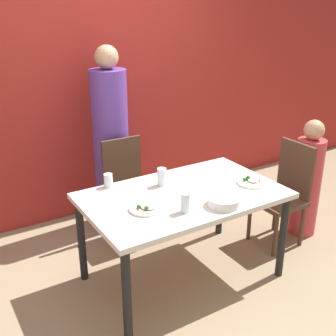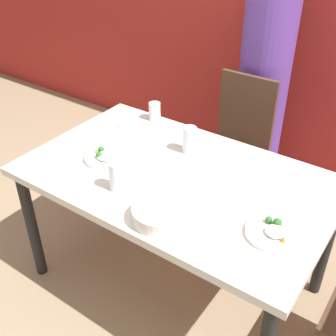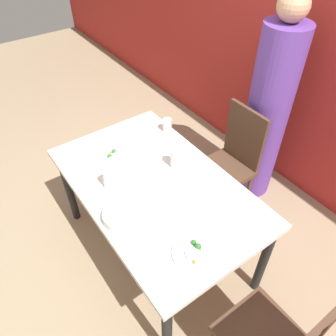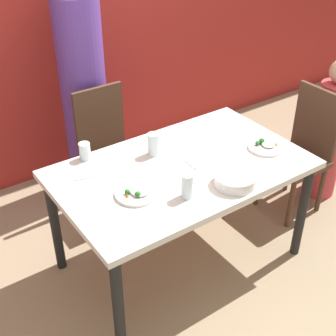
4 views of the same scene
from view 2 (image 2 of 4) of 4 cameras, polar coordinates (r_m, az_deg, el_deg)
ground_plane at (r=2.53m, az=0.94°, el=-14.91°), size 10.00×10.00×0.00m
dining_table at (r=2.08m, az=1.11°, el=-2.61°), size 1.49×0.91×0.75m
chair_adult_spot at (r=2.79m, az=9.15°, el=3.05°), size 0.40×0.40×0.94m
person_adult at (r=2.93m, az=12.75°, el=10.99°), size 0.34×0.34×1.74m
bowl_curry at (r=1.74m, az=-1.10°, el=-6.14°), size 0.23×0.23×0.06m
plate_rice_adult at (r=2.16m, az=-8.28°, el=1.57°), size 0.24×0.24×0.05m
plate_rice_child at (r=1.74m, az=14.15°, el=-8.42°), size 0.23×0.23×0.05m
glass_water_tall at (r=1.91m, az=-7.03°, el=-1.12°), size 0.07×0.07×0.14m
glass_water_short at (r=2.17m, az=2.92°, el=3.84°), size 0.07×0.07×0.14m
glass_water_center at (r=2.51m, az=-1.81°, el=7.68°), size 0.07×0.07×0.11m
napkin_folded at (r=1.97m, az=3.64°, el=-2.09°), size 0.14×0.14×0.01m
fork_steel at (r=2.44m, az=-5.88°, el=5.37°), size 0.18×0.06×0.01m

